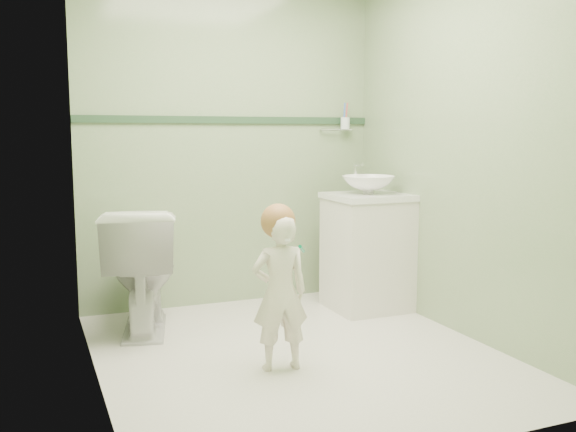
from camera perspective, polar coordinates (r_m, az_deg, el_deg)
name	(u,v)px	position (r m, az deg, el deg)	size (l,w,h in m)	color
ground	(298,354)	(3.75, 0.89, -12.19)	(2.50, 2.50, 0.00)	beige
room_shell	(298,143)	(3.53, 0.93, 6.48)	(2.50, 2.54, 2.40)	#87A676
trim_stripe	(231,120)	(4.69, -5.13, 8.53)	(2.20, 0.02, 0.05)	#29462D
vanity	(367,254)	(4.61, 7.07, -3.35)	(0.52, 0.50, 0.80)	white
counter	(368,197)	(4.55, 7.16, 1.73)	(0.54, 0.52, 0.04)	white
basin	(368,185)	(4.55, 7.17, 2.78)	(0.37, 0.37, 0.13)	white
faucet	(356,172)	(4.70, 6.08, 3.93)	(0.03, 0.13, 0.18)	silver
cup_holder	(344,123)	(4.98, 5.03, 8.22)	(0.26, 0.07, 0.21)	silver
toilet	(142,269)	(4.18, -12.91, -4.60)	(0.45, 0.78, 0.80)	white
toddler	(280,293)	(3.41, -0.73, -6.87)	(0.30, 0.20, 0.83)	white
hair_cap	(278,221)	(3.36, -0.89, -0.45)	(0.19, 0.19, 0.19)	#9D6737
teal_toothbrush	(300,248)	(3.26, 1.10, -2.85)	(0.11, 0.14, 0.08)	#017C4D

